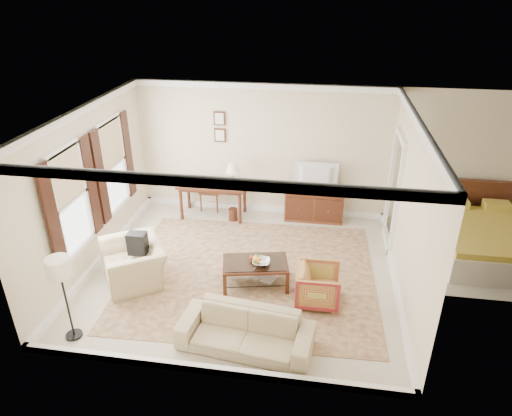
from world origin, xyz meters
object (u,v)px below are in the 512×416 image
(sofa, at_px, (245,326))
(coffee_table, at_px, (255,267))
(sideboard, at_px, (314,203))
(writing_desk, at_px, (213,188))
(tv, at_px, (316,168))
(club_armchair, at_px, (133,257))
(striped_armchair, at_px, (318,284))

(sofa, bearing_deg, coffee_table, 100.55)
(sideboard, bearing_deg, writing_desk, -174.98)
(tv, distance_m, club_armchair, 4.17)
(sideboard, relative_size, club_armchair, 1.12)
(striped_armchair, bearing_deg, tv, 2.78)
(coffee_table, bearing_deg, club_armchair, -174.17)
(coffee_table, bearing_deg, sideboard, 71.07)
(club_armchair, bearing_deg, sofa, 25.64)
(tv, bearing_deg, club_armchair, 43.10)
(club_armchair, bearing_deg, coffee_table, 62.02)
(striped_armchair, distance_m, sofa, 1.55)
(writing_desk, bearing_deg, striped_armchair, -48.58)
(writing_desk, distance_m, sideboard, 2.25)
(coffee_table, relative_size, club_armchair, 1.09)
(writing_desk, height_order, sideboard, writing_desk)
(sideboard, distance_m, striped_armchair, 2.93)
(sideboard, distance_m, sofa, 4.20)
(sideboard, relative_size, tv, 1.41)
(club_armchair, xyz_separation_m, sofa, (2.20, -1.30, -0.11))
(tv, bearing_deg, sofa, 78.97)
(writing_desk, relative_size, sideboard, 1.17)
(coffee_table, height_order, club_armchair, club_armchair)
(sideboard, xyz_separation_m, tv, (0.00, -0.02, 0.83))
(writing_desk, relative_size, striped_armchair, 2.05)
(striped_armchair, bearing_deg, club_armchair, 87.23)
(sofa, bearing_deg, sideboard, 85.96)
(writing_desk, distance_m, tv, 2.29)
(sideboard, distance_m, tv, 0.83)
(club_armchair, bearing_deg, tv, 99.29)
(tv, relative_size, striped_armchair, 1.24)
(tv, xyz_separation_m, coffee_table, (-0.90, -2.59, -0.86))
(sofa, bearing_deg, striped_armchair, 57.34)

